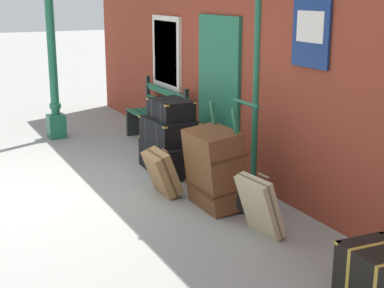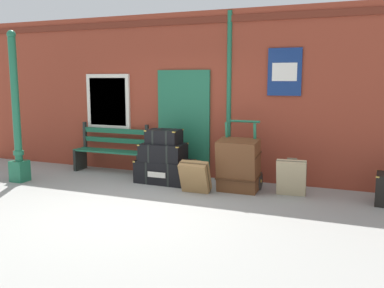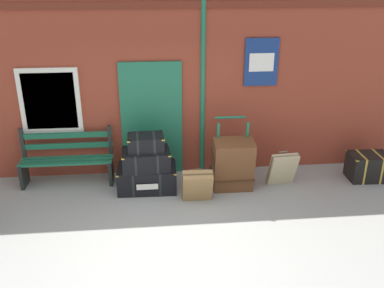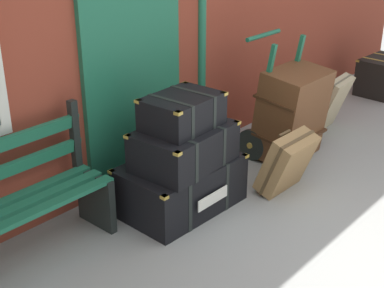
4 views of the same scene
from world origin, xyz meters
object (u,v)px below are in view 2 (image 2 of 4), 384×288
lamp_post (17,126)px  suitcase_umber (195,177)px  steamer_trunk_top (164,136)px  steamer_trunk_base (165,171)px  platform_bench (112,151)px  porters_trolley (241,174)px  large_brown_trunk (238,165)px  suitcase_cream (291,178)px  steamer_trunk_middle (163,152)px

lamp_post → suitcase_umber: lamp_post is taller
steamer_trunk_top → steamer_trunk_base: bearing=96.1°
platform_bench → porters_trolley: porters_trolley is taller
steamer_trunk_top → large_brown_trunk: steamer_trunk_top is taller
porters_trolley → suitcase_umber: bearing=-140.0°
large_brown_trunk → suitcase_cream: size_ratio=1.44×
porters_trolley → suitcase_umber: 0.85m
suitcase_umber → steamer_trunk_top: bearing=148.9°
lamp_post → porters_trolley: (4.05, 1.03, -0.78)m
steamer_trunk_base → steamer_trunk_middle: steamer_trunk_middle is taller
platform_bench → suitcase_cream: platform_bench is taller
lamp_post → porters_trolley: size_ratio=2.32×
platform_bench → suitcase_umber: platform_bench is taller
lamp_post → suitcase_cream: lamp_post is taller
steamer_trunk_top → porters_trolley: 1.59m
steamer_trunk_top → lamp_post: bearing=-159.3°
steamer_trunk_middle → large_brown_trunk: (1.48, -0.09, -0.12)m
suitcase_umber → suitcase_cream: bearing=14.6°
large_brown_trunk → suitcase_cream: large_brown_trunk is taller
lamp_post → suitcase_cream: bearing=10.1°
steamer_trunk_middle → suitcase_umber: steamer_trunk_middle is taller
platform_bench → suitcase_cream: 3.81m
lamp_post → large_brown_trunk: size_ratio=3.03×
platform_bench → steamer_trunk_top: platform_bench is taller
platform_bench → suitcase_cream: (3.77, -0.48, -0.13)m
lamp_post → suitcase_umber: 3.51m
steamer_trunk_base → steamer_trunk_top: steamer_trunk_top is taller
lamp_post → steamer_trunk_middle: bearing=20.3°
suitcase_umber → large_brown_trunk: bearing=29.8°
platform_bench → steamer_trunk_top: bearing=-15.7°
steamer_trunk_middle → platform_bench: bearing=163.2°
large_brown_trunk → steamer_trunk_top: bearing=175.3°
porters_trolley → large_brown_trunk: porters_trolley is taller
platform_bench → large_brown_trunk: platform_bench is taller
steamer_trunk_base → porters_trolley: 1.47m
lamp_post → suitcase_cream: 5.07m
steamer_trunk_top → suitcase_umber: 1.12m
porters_trolley → steamer_trunk_top: bearing=-177.9°
lamp_post → large_brown_trunk: lamp_post is taller
steamer_trunk_base → suitcase_umber: bearing=-32.1°
platform_bench → steamer_trunk_middle: 1.47m
platform_bench → large_brown_trunk: 2.92m
lamp_post → steamer_trunk_base: bearing=21.1°
platform_bench → suitcase_cream: size_ratio=2.49×
steamer_trunk_top → porters_trolley: size_ratio=0.52×
platform_bench → large_brown_trunk: bearing=-10.2°
steamer_trunk_base → porters_trolley: bearing=1.2°
large_brown_trunk → porters_trolley: bearing=90.0°
porters_trolley → suitcase_cream: size_ratio=1.88×
platform_bench → steamer_trunk_base: bearing=-14.9°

